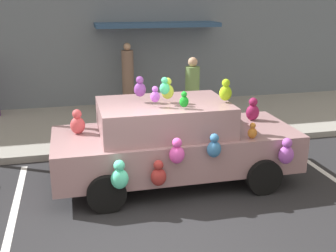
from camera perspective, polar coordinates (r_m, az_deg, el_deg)
The scene contains 9 objects.
ground_plane at distance 6.54m, azimuth -3.10°, elevation -13.42°, with size 60.00×60.00×0.00m, color #262628.
sidewalk at distance 11.07m, azimuth -7.84°, elevation 0.11°, with size 24.00×4.00×0.15m, color gray.
storefront_building at distance 12.71m, azimuth -9.43°, elevation 16.57°, with size 24.00×1.25×6.40m.
parking_stripe_front at distance 8.77m, azimuth 21.07°, elevation -6.25°, with size 0.12×3.60×0.01m, color silver.
parking_stripe_rear at distance 7.41m, azimuth -20.33°, elevation -10.60°, with size 0.12×3.60×0.01m, color silver.
plush_covered_car at distance 7.62m, azimuth 0.67°, elevation -2.08°, with size 4.44×2.09×2.03m.
teddy_bear_on_sidewalk at distance 10.34m, azimuth 5.19°, elevation 0.87°, with size 0.29×0.24×0.56m.
pedestrian_near_shopfront at distance 10.78m, azimuth 3.35°, elevation 4.57°, with size 0.37×0.37×1.72m.
pedestrian_walking_past at distance 12.31m, azimuth -5.53°, elevation 6.61°, with size 0.35×0.35×1.92m.
Camera 1 is at (-0.97, -5.53, 3.37)m, focal length 44.27 mm.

